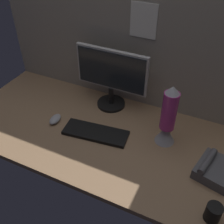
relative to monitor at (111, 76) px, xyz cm
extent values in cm
cube|color=#8C6B4C|center=(11.22, -25.12, -23.08)|extent=(180.00, 80.00, 3.00)
cube|color=gray|center=(11.22, 12.38, 17.87)|extent=(180.00, 5.00, 78.90)
cube|color=white|center=(14.49, 9.58, 32.73)|extent=(15.10, 0.40, 18.97)
cylinder|color=black|center=(0.00, -0.62, -20.68)|extent=(18.00, 18.00, 1.80)
cylinder|color=black|center=(0.00, -0.62, -14.28)|extent=(3.20, 3.20, 11.00)
cube|color=#B7B7B7|center=(0.00, 0.38, 4.03)|extent=(45.42, 2.40, 25.62)
cube|color=black|center=(0.00, -1.02, 4.03)|extent=(43.02, 0.60, 23.22)
cube|color=black|center=(3.87, -29.39, -20.58)|extent=(38.32, 17.48, 2.00)
ellipsoid|color=#99999E|center=(-23.30, -30.05, -19.88)|extent=(6.31, 10.00, 3.40)
cylinder|color=black|center=(72.34, -54.13, -17.32)|extent=(6.78, 6.78, 8.53)
cone|color=#A5A5AD|center=(40.95, -17.63, -16.57)|extent=(11.02, 11.02, 10.02)
cylinder|color=#B2338C|center=(40.95, -17.63, -0.54)|extent=(8.01, 8.01, 22.04)
cone|color=#A5A5AD|center=(40.95, -17.63, 12.48)|extent=(7.21, 7.21, 4.01)
cube|color=#4C4C51|center=(69.90, -29.57, -18.78)|extent=(20.80, 22.31, 5.60)
cylinder|color=#4C4C51|center=(65.23, -29.57, -14.38)|extent=(6.93, 17.38, 3.20)
camera|label=1|loc=(60.02, -126.46, 85.53)|focal=43.17mm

